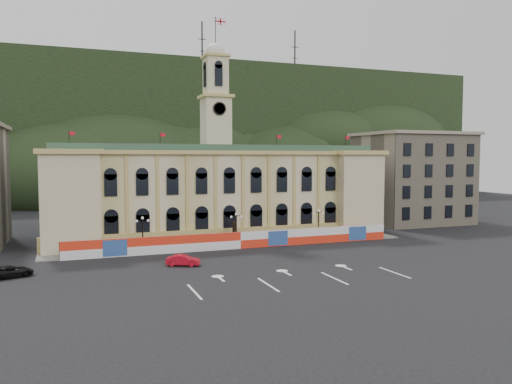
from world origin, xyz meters
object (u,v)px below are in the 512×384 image
object	(u,v)px
statue	(234,238)
red_sedan	(183,260)
black_suv	(11,272)
lamp_center	(236,226)

from	to	relation	value
statue	red_sedan	world-z (taller)	statue
black_suv	lamp_center	bearing A→B (deg)	-92.38
statue	black_suv	bearing A→B (deg)	-160.10
statue	red_sedan	distance (m)	15.63
statue	red_sedan	xyz separation A→B (m)	(-10.49, -11.58, -0.50)
red_sedan	black_suv	xyz separation A→B (m)	(-19.51, 0.72, -0.02)
lamp_center	black_suv	size ratio (longest dim) A/B	0.97
black_suv	red_sedan	bearing A→B (deg)	-112.70
red_sedan	black_suv	distance (m)	19.53
red_sedan	lamp_center	bearing A→B (deg)	-21.65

